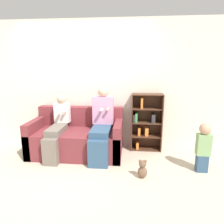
{
  "coord_description": "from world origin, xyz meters",
  "views": [
    {
      "loc": [
        0.94,
        -3.02,
        1.62
      ],
      "look_at": [
        0.61,
        0.6,
        0.81
      ],
      "focal_mm": 32.0,
      "sensor_mm": 36.0,
      "label": 1
    }
  ],
  "objects_px": {
    "adult_seated": "(102,122)",
    "teddy_bear": "(142,169)",
    "bookshelf": "(145,122)",
    "toddler_standing": "(203,146)",
    "child_seated": "(57,126)",
    "couch": "(77,138)"
  },
  "relations": [
    {
      "from": "adult_seated",
      "to": "teddy_bear",
      "type": "distance_m",
      "value": 1.13
    },
    {
      "from": "bookshelf",
      "to": "adult_seated",
      "type": "bearing_deg",
      "value": -151.57
    },
    {
      "from": "bookshelf",
      "to": "toddler_standing",
      "type": "bearing_deg",
      "value": -45.16
    },
    {
      "from": "toddler_standing",
      "to": "bookshelf",
      "type": "bearing_deg",
      "value": 134.84
    },
    {
      "from": "child_seated",
      "to": "teddy_bear",
      "type": "distance_m",
      "value": 1.72
    },
    {
      "from": "child_seated",
      "to": "bookshelf",
      "type": "bearing_deg",
      "value": 16.65
    },
    {
      "from": "toddler_standing",
      "to": "teddy_bear",
      "type": "relative_size",
      "value": 2.73
    },
    {
      "from": "toddler_standing",
      "to": "teddy_bear",
      "type": "height_order",
      "value": "toddler_standing"
    },
    {
      "from": "child_seated",
      "to": "teddy_bear",
      "type": "bearing_deg",
      "value": -23.16
    },
    {
      "from": "toddler_standing",
      "to": "teddy_bear",
      "type": "bearing_deg",
      "value": -162.97
    },
    {
      "from": "couch",
      "to": "teddy_bear",
      "type": "distance_m",
      "value": 1.46
    },
    {
      "from": "toddler_standing",
      "to": "couch",
      "type": "bearing_deg",
      "value": 166.46
    },
    {
      "from": "couch",
      "to": "toddler_standing",
      "type": "relative_size",
      "value": 2.14
    },
    {
      "from": "adult_seated",
      "to": "bookshelf",
      "type": "xyz_separation_m",
      "value": [
        0.82,
        0.44,
        -0.09
      ]
    },
    {
      "from": "teddy_bear",
      "to": "toddler_standing",
      "type": "bearing_deg",
      "value": 17.03
    },
    {
      "from": "couch",
      "to": "toddler_standing",
      "type": "bearing_deg",
      "value": -13.54
    },
    {
      "from": "teddy_bear",
      "to": "bookshelf",
      "type": "bearing_deg",
      "value": 84.74
    },
    {
      "from": "adult_seated",
      "to": "toddler_standing",
      "type": "bearing_deg",
      "value": -13.73
    },
    {
      "from": "bookshelf",
      "to": "teddy_bear",
      "type": "height_order",
      "value": "bookshelf"
    },
    {
      "from": "toddler_standing",
      "to": "adult_seated",
      "type": "bearing_deg",
      "value": 166.27
    },
    {
      "from": "adult_seated",
      "to": "bookshelf",
      "type": "bearing_deg",
      "value": 28.43
    },
    {
      "from": "bookshelf",
      "to": "teddy_bear",
      "type": "distance_m",
      "value": 1.22
    }
  ]
}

